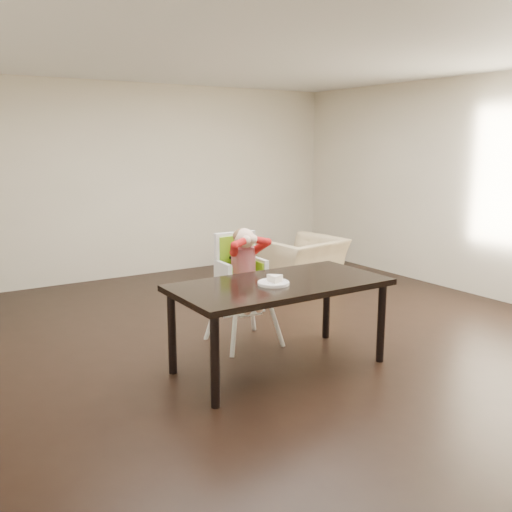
{
  "coord_description": "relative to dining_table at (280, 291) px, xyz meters",
  "views": [
    {
      "loc": [
        -3.09,
        -4.21,
        1.89
      ],
      "look_at": [
        -0.39,
        0.02,
        0.89
      ],
      "focal_mm": 40.0,
      "sensor_mm": 36.0,
      "label": 1
    }
  ],
  "objects": [
    {
      "name": "ground",
      "position": [
        0.45,
        0.44,
        -0.67
      ],
      "size": [
        7.0,
        7.0,
        0.0
      ],
      "primitive_type": "plane",
      "color": "black",
      "rests_on": "ground"
    },
    {
      "name": "high_chair",
      "position": [
        0.06,
        0.7,
        0.11
      ],
      "size": [
        0.48,
        0.48,
        1.11
      ],
      "rotation": [
        0.0,
        0.0,
        -0.04
      ],
      "color": "white",
      "rests_on": "ground"
    },
    {
      "name": "armchair",
      "position": [
        1.76,
        2.05,
        -0.22
      ],
      "size": [
        1.12,
        0.83,
        0.89
      ],
      "primitive_type": "imported",
      "rotation": [
        0.0,
        0.0,
        3.31
      ],
      "color": "tan",
      "rests_on": "ground"
    },
    {
      "name": "dining_table",
      "position": [
        0.0,
        0.0,
        0.0
      ],
      "size": [
        1.8,
        0.9,
        0.75
      ],
      "color": "black",
      "rests_on": "ground"
    },
    {
      "name": "plate",
      "position": [
        -0.09,
        -0.04,
        0.11
      ],
      "size": [
        0.27,
        0.27,
        0.07
      ],
      "rotation": [
        0.0,
        0.0,
        -0.03
      ],
      "color": "white",
      "rests_on": "dining_table"
    },
    {
      "name": "room_walls",
      "position": [
        0.45,
        0.44,
        1.18
      ],
      "size": [
        6.02,
        7.02,
        2.71
      ],
      "color": "beige",
      "rests_on": "ground"
    }
  ]
}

